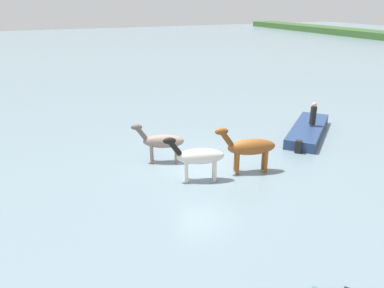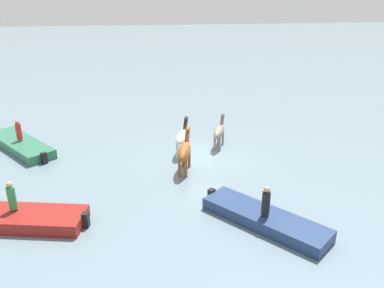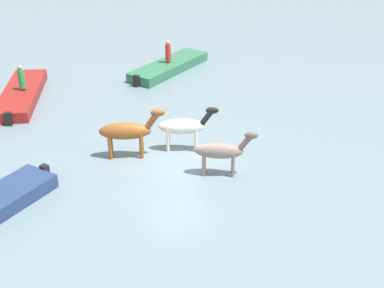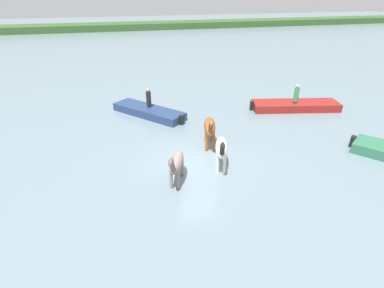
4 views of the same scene
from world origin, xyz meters
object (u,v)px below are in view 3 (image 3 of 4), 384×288
(horse_dun_straggler, at_px, (221,151))
(person_spotter_bow, at_px, (168,51))
(horse_mid_herd, at_px, (184,127))
(person_helmsman_aft, at_px, (21,77))
(boat_tender_starboard, at_px, (169,68))
(boat_dinghy_port, at_px, (22,96))
(horse_lead, at_px, (127,131))

(horse_dun_straggler, height_order, person_spotter_bow, person_spotter_bow)
(horse_mid_herd, xyz_separation_m, person_helmsman_aft, (7.43, 6.03, 0.15))
(horse_mid_herd, relative_size, boat_tender_starboard, 0.44)
(boat_dinghy_port, xyz_separation_m, person_helmsman_aft, (-0.11, -0.13, 0.99))
(boat_tender_starboard, bearing_deg, person_spotter_bow, -178.49)
(horse_mid_herd, height_order, boat_tender_starboard, horse_mid_herd)
(horse_mid_herd, bearing_deg, horse_dun_straggler, -54.22)
(horse_mid_herd, height_order, person_spotter_bow, horse_mid_herd)
(horse_mid_herd, xyz_separation_m, boat_dinghy_port, (7.54, 6.17, -0.84))
(horse_lead, relative_size, person_spotter_bow, 2.18)
(horse_dun_straggler, bearing_deg, horse_lead, 163.02)
(horse_dun_straggler, distance_m, person_spotter_bow, 11.60)
(horse_lead, relative_size, boat_tender_starboard, 0.47)
(person_helmsman_aft, bearing_deg, boat_tender_starboard, -76.74)
(boat_tender_starboard, height_order, person_spotter_bow, person_spotter_bow)
(boat_tender_starboard, height_order, person_helmsman_aft, person_helmsman_aft)
(horse_lead, height_order, person_helmsman_aft, horse_lead)
(boat_tender_starboard, bearing_deg, horse_mid_herd, -140.13)
(boat_dinghy_port, height_order, person_helmsman_aft, person_helmsman_aft)
(boat_dinghy_port, distance_m, person_helmsman_aft, 1.00)
(horse_dun_straggler, relative_size, person_spotter_bow, 1.89)
(boat_tender_starboard, bearing_deg, horse_dun_straggler, -134.38)
(horse_mid_herd, distance_m, person_spotter_bow, 9.47)
(boat_dinghy_port, bearing_deg, horse_lead, -140.62)
(boat_dinghy_port, relative_size, boat_tender_starboard, 1.13)
(horse_lead, height_order, boat_tender_starboard, horse_lead)
(horse_lead, bearing_deg, horse_dun_straggler, -24.01)
(person_spotter_bow, bearing_deg, horse_dun_straggler, 174.02)
(horse_mid_herd, xyz_separation_m, horse_lead, (0.13, 2.25, 0.08))
(boat_dinghy_port, distance_m, boat_tender_starboard, 8.33)
(person_helmsman_aft, relative_size, person_spotter_bow, 1.00)
(boat_dinghy_port, bearing_deg, person_spotter_bow, -66.36)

